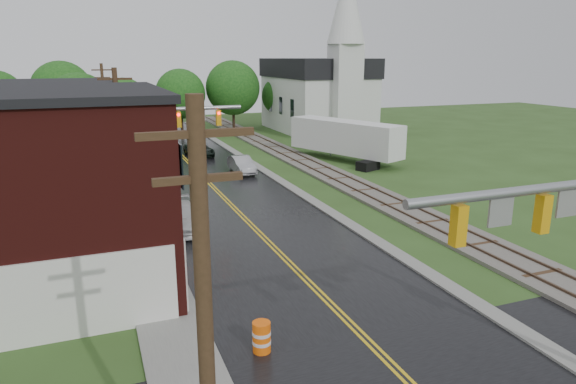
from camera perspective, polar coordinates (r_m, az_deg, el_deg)
main_road at (r=39.76m, az=-8.50°, el=0.71°), size 10.00×90.00×0.02m
curb_right at (r=45.84m, az=-3.31°, el=2.72°), size 0.80×70.00×0.12m
sidewalk_left at (r=34.12m, az=-16.79°, el=-2.12°), size 2.40×50.00×0.12m
yellow_house at (r=34.40m, az=-25.31°, el=2.72°), size 8.00×7.00×6.40m
darkred_building at (r=43.36m, az=-23.15°, el=3.82°), size 7.00×6.00×4.40m
church at (r=67.74m, az=3.64°, el=11.58°), size 10.40×18.40×20.00m
railroad at (r=47.40m, az=1.99°, el=3.26°), size 3.20×80.00×0.30m
traffic_signal_near at (r=15.91m, az=28.05°, el=-3.68°), size 7.34×0.30×7.20m
traffic_signal_far at (r=35.33m, az=-13.23°, el=6.95°), size 7.34×0.43×7.20m
utility_pole_a at (r=9.20m, az=-9.09°, el=-16.94°), size 1.80×0.28×9.00m
utility_pole_b at (r=30.12m, az=-18.11°, el=4.83°), size 1.80×0.28×9.00m
utility_pole_c at (r=51.95m, az=-19.65°, el=8.58°), size 1.80×0.28×9.00m
tree_left_c at (r=48.18m, az=-27.88°, el=7.07°), size 6.00×6.00×7.65m
tree_left_e at (r=53.81m, az=-21.93°, el=8.66°), size 6.40×6.40×8.16m
suv_dark at (r=51.64m, az=-9.84°, el=4.63°), size 2.50×4.89×1.32m
sedan_silver at (r=43.65m, az=-5.17°, el=3.02°), size 1.51×4.29×1.41m
pickup_white at (r=29.83m, az=-11.65°, el=-2.75°), size 2.04×4.95×1.43m
semi_trailer at (r=48.74m, az=6.39°, el=6.06°), size 6.86×12.02×3.78m
construction_barrel at (r=17.68m, az=-2.95°, el=-15.81°), size 0.71×0.71×1.08m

